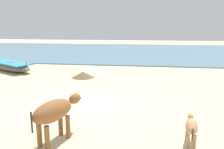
% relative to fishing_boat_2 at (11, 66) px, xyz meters
% --- Properties ---
extents(ground, '(80.00, 80.00, 0.00)m').
position_rel_fishing_boat_2_xyz_m(ground, '(6.44, -5.35, -0.31)').
color(ground, beige).
extents(sea_water, '(60.00, 20.00, 0.08)m').
position_rel_fishing_boat_2_xyz_m(sea_water, '(6.44, 12.80, -0.27)').
color(sea_water, slate).
rests_on(sea_water, ground).
extents(fishing_boat_2, '(4.13, 3.03, 0.78)m').
position_rel_fishing_boat_2_xyz_m(fishing_boat_2, '(0.00, 0.00, 0.00)').
color(fishing_boat_2, '#5B5651').
rests_on(fishing_boat_2, ground).
extents(cow_adult_brown, '(0.97, 1.61, 1.09)m').
position_rel_fishing_boat_2_xyz_m(cow_adult_brown, '(6.47, -8.24, 0.47)').
color(cow_adult_brown, brown).
rests_on(cow_adult_brown, ground).
extents(calf_near_tan, '(0.37, 0.98, 0.63)m').
position_rel_fishing_boat_2_xyz_m(calf_near_tan, '(9.77, -7.90, 0.14)').
color(calf_near_tan, tan).
rests_on(calf_near_tan, ground).
extents(debris_pile_0, '(1.68, 1.68, 0.34)m').
position_rel_fishing_boat_2_xyz_m(debris_pile_0, '(5.20, -1.22, -0.15)').
color(debris_pile_0, brown).
rests_on(debris_pile_0, ground).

